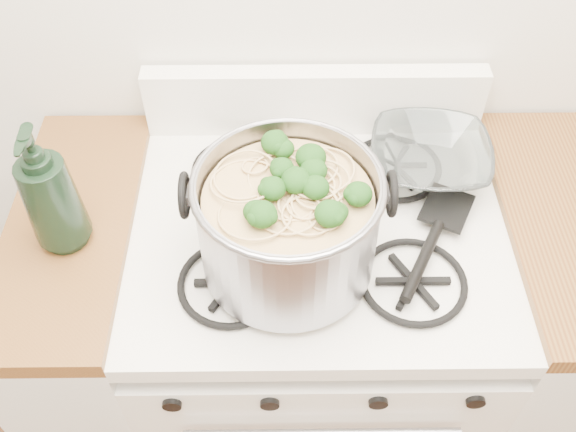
% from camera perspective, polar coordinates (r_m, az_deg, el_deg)
% --- Properties ---
extents(gas_range, '(0.76, 0.66, 0.92)m').
position_cam_1_polar(gas_range, '(1.69, 2.18, -11.16)').
color(gas_range, white).
rests_on(gas_range, ground).
extents(counter_left, '(0.25, 0.65, 0.92)m').
position_cam_1_polar(counter_left, '(1.72, -15.13, -10.43)').
color(counter_left, silver).
rests_on(counter_left, ground).
extents(stock_pot, '(0.36, 0.33, 0.22)m').
position_cam_1_polar(stock_pot, '(1.14, 0.00, -0.76)').
color(stock_pot, gray).
rests_on(stock_pot, gas_range).
extents(spatula, '(0.40, 0.41, 0.02)m').
position_cam_1_polar(spatula, '(1.33, 13.98, 0.92)').
color(spatula, black).
rests_on(spatula, gas_range).
extents(glass_bowl, '(0.11, 0.11, 0.03)m').
position_cam_1_polar(glass_bowl, '(1.41, 12.39, 4.63)').
color(glass_bowl, white).
rests_on(glass_bowl, gas_range).
extents(bottle, '(0.11, 0.11, 0.28)m').
position_cam_1_polar(bottle, '(1.23, -20.58, 2.20)').
color(bottle, black).
rests_on(bottle, counter_left).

